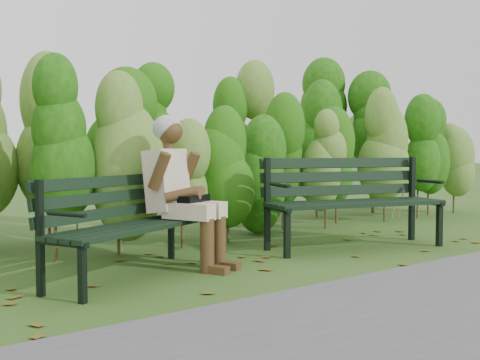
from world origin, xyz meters
TOP-DOWN VIEW (x-y plane):
  - ground at (0.00, 0.00)m, footprint 80.00×80.00m
  - hedge_band at (0.00, 1.86)m, footprint 11.04×1.67m
  - leaf_litter at (0.45, -0.03)m, footprint 5.82×2.10m
  - bench_left at (-1.25, 0.25)m, footprint 1.73×1.18m
  - bench_right at (1.30, 0.10)m, footprint 2.02×1.11m
  - seated_woman at (-0.70, 0.31)m, footprint 0.68×0.89m

SIDE VIEW (x-z plane):
  - ground at x=0.00m, z-range 0.00..0.00m
  - leaf_litter at x=0.45m, z-range 0.00..0.01m
  - bench_left at x=-1.25m, z-range 0.07..0.91m
  - bench_right at x=1.30m, z-range 0.09..1.05m
  - seated_woman at x=-0.70m, z-range 0.07..1.42m
  - hedge_band at x=0.00m, z-range 0.05..2.47m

